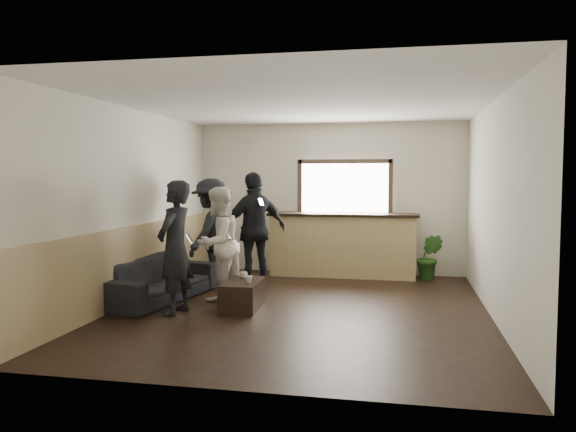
% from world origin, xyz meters
% --- Properties ---
extents(ground, '(5.00, 6.00, 0.01)m').
position_xyz_m(ground, '(0.00, 0.00, 0.00)').
color(ground, black).
extents(room_shell, '(5.01, 6.01, 2.80)m').
position_xyz_m(room_shell, '(-0.74, 0.00, 1.47)').
color(room_shell, silver).
rests_on(room_shell, ground).
extents(bar_counter, '(2.70, 0.68, 2.13)m').
position_xyz_m(bar_counter, '(0.30, 2.70, 0.64)').
color(bar_counter, tan).
rests_on(bar_counter, ground).
extents(sofa, '(1.18, 2.24, 0.62)m').
position_xyz_m(sofa, '(-2.15, 0.14, 0.31)').
color(sofa, black).
rests_on(sofa, ground).
extents(coffee_table, '(0.51, 0.87, 0.38)m').
position_xyz_m(coffee_table, '(-0.78, -0.12, 0.19)').
color(coffee_table, black).
rests_on(coffee_table, ground).
extents(cup_a, '(0.14, 0.14, 0.09)m').
position_xyz_m(cup_a, '(-0.84, 0.11, 0.42)').
color(cup_a, silver).
rests_on(cup_a, coffee_table).
extents(cup_b, '(0.11, 0.11, 0.10)m').
position_xyz_m(cup_b, '(-0.67, -0.23, 0.43)').
color(cup_b, silver).
rests_on(cup_b, coffee_table).
extents(potted_plant, '(0.50, 0.44, 0.80)m').
position_xyz_m(potted_plant, '(1.84, 2.63, 0.40)').
color(potted_plant, '#2D6623').
rests_on(potted_plant, ground).
extents(person_a, '(0.50, 0.68, 1.77)m').
position_xyz_m(person_a, '(-1.57, -0.58, 0.88)').
color(person_a, black).
rests_on(person_a, ground).
extents(person_b, '(0.87, 0.98, 1.66)m').
position_xyz_m(person_b, '(-1.30, 0.36, 0.83)').
color(person_b, silver).
rests_on(person_b, ground).
extents(person_c, '(0.88, 1.26, 1.78)m').
position_xyz_m(person_c, '(-1.70, 1.25, 0.89)').
color(person_c, black).
rests_on(person_c, ground).
extents(person_d, '(1.13, 1.08, 1.88)m').
position_xyz_m(person_d, '(-1.03, 1.46, 0.94)').
color(person_d, black).
rests_on(person_d, ground).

